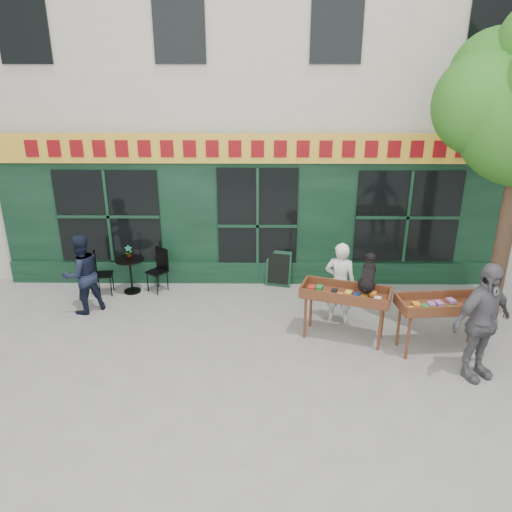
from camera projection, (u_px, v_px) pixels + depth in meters
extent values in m
plane|color=slate|center=(256.00, 335.00, 9.06)|extent=(80.00, 80.00, 0.00)
cube|color=beige|center=(259.00, 47.00, 12.85)|extent=(14.00, 7.00, 10.00)
cube|color=black|center=(258.00, 213.00, 10.74)|extent=(11.00, 0.16, 3.20)
cube|color=gold|center=(258.00, 148.00, 10.12)|extent=(11.00, 0.06, 0.60)
cube|color=maroon|center=(258.00, 149.00, 10.09)|extent=(9.60, 0.03, 0.34)
cube|color=black|center=(257.00, 273.00, 11.13)|extent=(11.00, 0.10, 0.50)
cube|color=black|center=(258.00, 226.00, 10.74)|extent=(1.70, 0.05, 2.50)
cube|color=black|center=(109.00, 216.00, 10.70)|extent=(2.20, 0.05, 2.00)
cube|color=black|center=(407.00, 217.00, 10.63)|extent=(2.20, 0.05, 2.00)
cube|color=silver|center=(511.00, 220.00, 10.61)|extent=(0.42, 0.02, 0.50)
cylinder|color=#382619|center=(504.00, 237.00, 8.65)|extent=(0.28, 0.28, 3.60)
sphere|color=#215F15|center=(486.00, 104.00, 8.05)|extent=(1.70, 1.70, 1.70)
sphere|color=#215F15|center=(498.00, 77.00, 8.27)|extent=(1.60, 1.60, 1.60)
cylinder|color=#5E301A|center=(305.00, 318.00, 8.85)|extent=(0.05, 0.05, 0.80)
cylinder|color=#5E301A|center=(380.00, 330.00, 8.45)|extent=(0.05, 0.05, 0.80)
cylinder|color=#5E301A|center=(311.00, 307.00, 9.24)|extent=(0.05, 0.05, 0.80)
cylinder|color=#5E301A|center=(382.00, 318.00, 8.84)|extent=(0.05, 0.05, 0.80)
cube|color=#5E301A|center=(345.00, 296.00, 8.69)|extent=(1.61, 1.03, 0.05)
cube|color=#5E301A|center=(343.00, 299.00, 8.41)|extent=(1.44, 0.51, 0.18)
cube|color=#5E301A|center=(348.00, 286.00, 8.92)|extent=(1.44, 0.51, 0.18)
cube|color=brown|center=(346.00, 293.00, 8.67)|extent=(1.36, 0.79, 0.06)
imported|color=silver|center=(340.00, 283.00, 9.31)|extent=(0.67, 0.54, 1.58)
cylinder|color=#5E301A|center=(408.00, 338.00, 8.20)|extent=(0.05, 0.05, 0.80)
cylinder|color=#5E301A|center=(484.00, 335.00, 8.30)|extent=(0.05, 0.05, 0.80)
cylinder|color=#5E301A|center=(399.00, 325.00, 8.61)|extent=(0.05, 0.05, 0.80)
cylinder|color=#5E301A|center=(471.00, 322.00, 8.71)|extent=(0.05, 0.05, 0.80)
cube|color=#5E301A|center=(444.00, 307.00, 8.30)|extent=(1.55, 0.72, 0.05)
cube|color=#5E301A|center=(452.00, 311.00, 8.00)|extent=(1.50, 0.18, 0.18)
cube|color=#5E301A|center=(437.00, 296.00, 8.54)|extent=(1.50, 0.18, 0.18)
cube|color=brown|center=(444.00, 304.00, 8.28)|extent=(1.33, 0.52, 0.06)
imported|color=#535357|center=(482.00, 322.00, 7.55)|extent=(1.21, 0.90, 1.91)
cylinder|color=black|center=(133.00, 291.00, 10.78)|extent=(0.36, 0.36, 0.03)
cylinder|color=black|center=(131.00, 276.00, 10.65)|extent=(0.04, 0.04, 0.72)
cylinder|color=black|center=(129.00, 260.00, 10.51)|extent=(0.60, 0.60, 0.03)
cube|color=black|center=(104.00, 274.00, 10.53)|extent=(0.41, 0.41, 0.03)
cube|color=black|center=(94.00, 264.00, 10.42)|extent=(0.08, 0.36, 0.50)
cylinder|color=black|center=(111.00, 287.00, 10.50)|extent=(0.02, 0.02, 0.44)
cylinder|color=black|center=(113.00, 281.00, 10.77)|extent=(0.02, 0.02, 0.44)
cylinder|color=black|center=(96.00, 288.00, 10.46)|extent=(0.02, 0.02, 0.44)
cylinder|color=black|center=(99.00, 282.00, 10.74)|extent=(0.02, 0.02, 0.44)
cube|color=black|center=(157.00, 272.00, 10.66)|extent=(0.50, 0.50, 0.03)
cube|color=black|center=(162.00, 259.00, 10.70)|extent=(0.31, 0.24, 0.50)
cylinder|color=black|center=(148.00, 282.00, 10.72)|extent=(0.02, 0.02, 0.44)
cylinder|color=black|center=(157.00, 286.00, 10.55)|extent=(0.02, 0.02, 0.44)
cylinder|color=black|center=(158.00, 278.00, 10.94)|extent=(0.02, 0.02, 0.44)
cylinder|color=black|center=(168.00, 281.00, 10.77)|extent=(0.02, 0.02, 0.44)
imported|color=gray|center=(129.00, 252.00, 10.45)|extent=(0.18, 0.16, 0.30)
imported|color=black|center=(82.00, 274.00, 9.66)|extent=(0.98, 0.97, 1.60)
cube|color=black|center=(278.00, 269.00, 10.96)|extent=(0.59, 0.32, 0.79)
cube|color=black|center=(278.00, 269.00, 10.95)|extent=(0.49, 0.28, 0.65)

